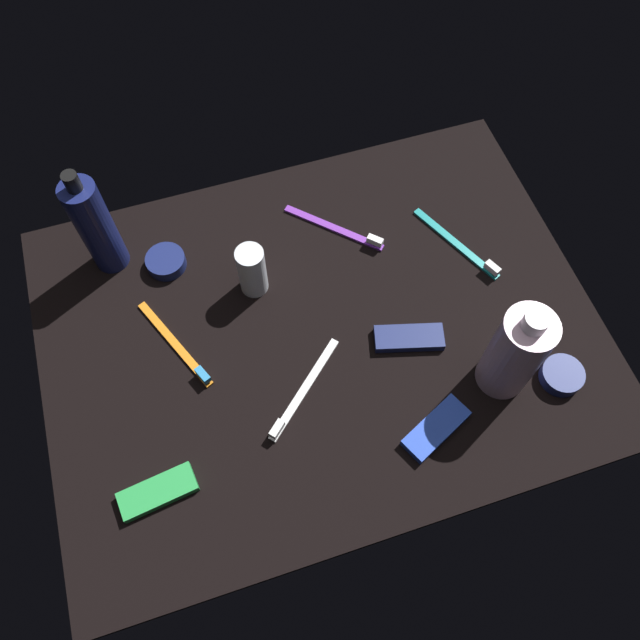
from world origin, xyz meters
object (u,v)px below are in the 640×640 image
(toothbrush_teal, at_px, (461,246))
(snack_bar_green, at_px, (158,492))
(deodorant_stick, at_px, (252,271))
(snack_bar_navy, at_px, (409,338))
(toothbrush_orange, at_px, (179,347))
(snack_bar_blue, at_px, (436,428))
(toothbrush_white, at_px, (301,394))
(bodywash_bottle, at_px, (515,353))
(cream_tin_right, at_px, (166,262))
(cream_tin_left, at_px, (562,375))
(lotion_bottle, at_px, (95,226))
(toothbrush_purple, at_px, (340,229))

(toothbrush_teal, distance_m, snack_bar_green, 0.60)
(deodorant_stick, distance_m, snack_bar_navy, 0.26)
(toothbrush_orange, height_order, snack_bar_blue, toothbrush_orange)
(toothbrush_white, bearing_deg, snack_bar_green, 18.63)
(deodorant_stick, relative_size, snack_bar_navy, 0.91)
(bodywash_bottle, xyz_separation_m, snack_bar_blue, (0.12, 0.05, -0.08))
(snack_bar_navy, distance_m, cream_tin_right, 0.40)
(toothbrush_orange, xyz_separation_m, snack_bar_navy, (-0.33, 0.09, 0.00))
(bodywash_bottle, bearing_deg, cream_tin_left, 160.40)
(bodywash_bottle, distance_m, snack_bar_blue, 0.15)
(toothbrush_teal, relative_size, cream_tin_left, 2.73)
(lotion_bottle, xyz_separation_m, toothbrush_white, (-0.22, 0.32, -0.09))
(toothbrush_orange, xyz_separation_m, snack_bar_blue, (-0.32, 0.23, 0.00))
(lotion_bottle, xyz_separation_m, deodorant_stick, (-0.21, 0.12, -0.05))
(snack_bar_navy, bearing_deg, toothbrush_teal, -122.48)
(bodywash_bottle, xyz_separation_m, deodorant_stick, (0.30, -0.26, -0.04))
(lotion_bottle, xyz_separation_m, cream_tin_right, (-0.08, 0.04, -0.08))
(bodywash_bottle, distance_m, toothbrush_purple, 0.36)
(cream_tin_left, height_order, cream_tin_right, same)
(bodywash_bottle, relative_size, deodorant_stick, 1.99)
(toothbrush_teal, distance_m, cream_tin_left, 0.26)
(deodorant_stick, distance_m, snack_bar_blue, 0.36)
(lotion_bottle, distance_m, snack_bar_navy, 0.50)
(snack_bar_green, xyz_separation_m, cream_tin_left, (-0.60, 0.02, 0.00))
(snack_bar_navy, xyz_separation_m, snack_bar_green, (0.41, 0.11, 0.00))
(toothbrush_orange, distance_m, snack_bar_blue, 0.40)
(cream_tin_right, bearing_deg, snack_bar_blue, 128.32)
(lotion_bottle, bearing_deg, toothbrush_orange, 109.90)
(toothbrush_orange, relative_size, cream_tin_right, 2.70)
(lotion_bottle, distance_m, cream_tin_right, 0.12)
(toothbrush_purple, relative_size, snack_bar_blue, 1.31)
(bodywash_bottle, distance_m, toothbrush_orange, 0.49)
(cream_tin_right, bearing_deg, toothbrush_orange, 85.26)
(toothbrush_teal, xyz_separation_m, cream_tin_left, (-0.05, 0.26, 0.00))
(toothbrush_orange, distance_m, cream_tin_left, 0.57)
(snack_bar_navy, bearing_deg, cream_tin_right, -21.86)
(lotion_bottle, height_order, cream_tin_right, lotion_bottle)
(toothbrush_white, bearing_deg, snack_bar_blue, 147.04)
(toothbrush_purple, bearing_deg, bodywash_bottle, 114.04)
(snack_bar_blue, bearing_deg, lotion_bottle, -72.53)
(toothbrush_white, bearing_deg, toothbrush_purple, -119.57)
(toothbrush_teal, bearing_deg, toothbrush_orange, 4.52)
(cream_tin_right, bearing_deg, bodywash_bottle, 141.48)
(bodywash_bottle, relative_size, toothbrush_teal, 1.11)
(lotion_bottle, distance_m, toothbrush_teal, 0.57)
(toothbrush_orange, bearing_deg, snack_bar_green, 70.67)
(deodorant_stick, relative_size, toothbrush_white, 0.66)
(toothbrush_orange, bearing_deg, snack_bar_blue, 143.67)
(toothbrush_teal, height_order, cream_tin_right, same)
(toothbrush_white, bearing_deg, snack_bar_navy, -168.93)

